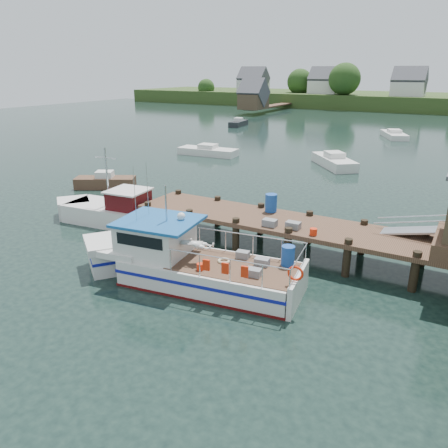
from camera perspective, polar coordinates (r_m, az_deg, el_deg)
The scene contains 10 objects.
ground_plane at distance 20.77m, azimuth 4.47°, elevation -2.64°, with size 160.00×160.00×0.00m, color black.
far_shore at distance 100.28m, azimuth 26.11°, elevation 14.39°, with size 140.00×42.55×9.22m.
dock at distance 18.37m, azimuth 23.28°, elevation 0.21°, with size 16.60×3.00×4.78m.
lobster_boat at distance 16.96m, azimuth -5.37°, elevation -4.94°, with size 9.51×3.79×4.52m.
work_boat at distance 24.03m, azimuth -13.85°, elevation 1.58°, with size 7.74×3.00×4.05m.
moored_rowboat at distance 31.63m, azimuth -15.24°, elevation 5.36°, with size 4.21×3.22×1.18m.
moored_a at distance 42.62m, azimuth -2.12°, elevation 9.51°, with size 5.89×2.41×1.06m.
moored_b at distance 38.56m, azimuth 14.17°, elevation 7.97°, with size 5.08×5.62×1.25m.
moored_d at distance 57.56m, azimuth 21.32°, elevation 10.82°, with size 4.19×6.17×1.00m.
moored_e at distance 64.98m, azimuth 1.90°, elevation 13.03°, with size 2.00×4.49×1.20m.
Camera 1 is at (8.17, -17.42, 7.83)m, focal length 35.00 mm.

